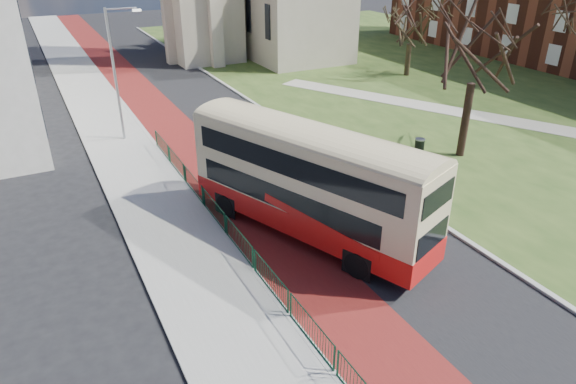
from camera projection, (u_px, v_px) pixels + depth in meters
ground at (330, 264)px, 20.71m from camera, size 160.00×160.00×0.00m
road_carriageway at (203, 117)px, 37.18m from camera, size 9.00×120.00×0.01m
bus_lane at (167, 123)px, 36.08m from camera, size 3.40×120.00×0.01m
pavement_west at (111, 131)px, 34.50m from camera, size 4.00×120.00×0.12m
kerb_west at (141, 126)px, 35.31m from camera, size 0.25×120.00×0.13m
kerb_east at (250, 101)px, 40.63m from camera, size 0.25×80.00×0.13m
grass_green at (442, 74)px, 48.81m from camera, size 40.00×80.00×0.04m
footpath at (495, 119)px, 36.81m from camera, size 18.84×32.82×0.03m
pedestrian_railing at (225, 224)px, 22.42m from camera, size 0.07×24.00×1.12m
streetlamp at (117, 69)px, 31.13m from camera, size 2.13×0.18×8.00m
bus at (309, 178)px, 21.56m from camera, size 6.72×11.69×4.82m
winter_tree_near at (482, 20)px, 27.31m from camera, size 8.65×8.65×11.21m
winter_tree_far at (412, 18)px, 45.90m from camera, size 6.19×6.19×7.38m
litter_bin at (419, 146)px, 30.72m from camera, size 0.74×0.74×0.97m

